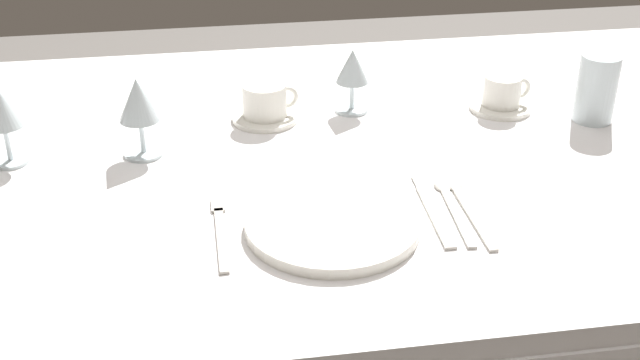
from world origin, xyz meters
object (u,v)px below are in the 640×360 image
fork_outer (220,230)px  wine_glass_right (138,104)px  drink_tumbler (596,92)px  coffee_cup_left (503,91)px  wine_glass_left (1,109)px  spoon_soup (451,203)px  dinner_plate (332,224)px  spoon_dessert (465,204)px  coffee_cup_right (265,100)px  dinner_knife (433,212)px  wine_glass_centre (352,70)px

fork_outer → wine_glass_right: size_ratio=1.44×
drink_tumbler → coffee_cup_left: bearing=154.1°
wine_glass_left → spoon_soup: bearing=-20.0°
dinner_plate → drink_tumbler: bearing=29.1°
dinner_plate → coffee_cup_left: (0.41, 0.39, 0.03)m
spoon_dessert → coffee_cup_right: bearing=126.8°
fork_outer → dinner_knife: size_ratio=0.93×
dinner_plate → coffee_cup_left: bearing=43.7°
drink_tumbler → coffee_cup_right: bearing=171.0°
dinner_knife → coffee_cup_left: 0.44m
dinner_plate → dinner_knife: (0.16, 0.02, -0.01)m
wine_glass_centre → wine_glass_left: 0.64m
spoon_dessert → wine_glass_left: wine_glass_left is taller
wine_glass_centre → dinner_knife: bearing=-82.8°
spoon_dessert → wine_glass_left: (-0.74, 0.27, 0.10)m
wine_glass_centre → wine_glass_left: wine_glass_left is taller
dinner_plate → spoon_soup: (0.20, 0.04, -0.01)m
dinner_plate → fork_outer: (-0.17, 0.02, -0.01)m
spoon_dessert → wine_glass_left: 0.79m
fork_outer → wine_glass_left: size_ratio=1.45×
dinner_plate → spoon_dessert: dinner_plate is taller
fork_outer → wine_glass_centre: (0.28, 0.41, 0.08)m
coffee_cup_right → wine_glass_centre: size_ratio=0.85×
wine_glass_left → dinner_knife: bearing=-22.4°
dinner_plate → wine_glass_left: wine_glass_left is taller
dinner_knife → wine_glass_left: 0.74m
dinner_knife → spoon_dessert: bearing=14.7°
spoon_dessert → coffee_cup_left: size_ratio=2.31×
dinner_plate → drink_tumbler: (0.56, 0.31, 0.05)m
spoon_dessert → coffee_cup_left: 0.40m
wine_glass_centre → wine_glass_left: bearing=-168.8°
fork_outer → wine_glass_left: (-0.35, 0.28, 0.10)m
dinner_knife → coffee_cup_left: size_ratio=2.35×
dinner_knife → spoon_dessert: (0.06, 0.01, 0.00)m
dinner_knife → wine_glass_centre: 0.42m
coffee_cup_left → wine_glass_left: 0.93m
spoon_soup → drink_tumbler: 0.46m
fork_outer → coffee_cup_right: bearing=74.5°
coffee_cup_right → drink_tumbler: size_ratio=0.82×
coffee_cup_right → wine_glass_right: bearing=-153.7°
wine_glass_centre → spoon_soup: bearing=-77.3°
coffee_cup_right → wine_glass_centre: (0.17, 0.02, 0.04)m
dinner_plate → wine_glass_centre: wine_glass_centre is taller
spoon_soup → coffee_cup_right: coffee_cup_right is taller
dinner_plate → spoon_soup: 0.20m
wine_glass_centre → wine_glass_left: (-0.63, -0.12, 0.02)m
dinner_plate → spoon_dessert: bearing=9.6°
fork_outer → wine_glass_right: (-0.12, 0.28, 0.10)m
drink_tumbler → spoon_soup: bearing=-143.4°
coffee_cup_left → drink_tumbler: bearing=-25.9°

